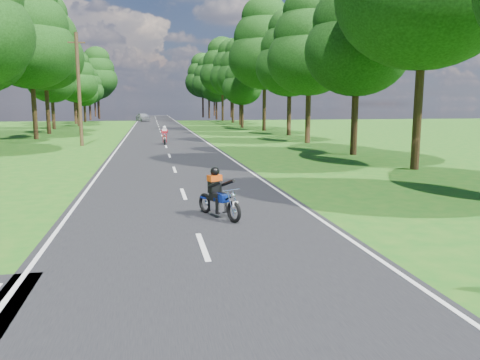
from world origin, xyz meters
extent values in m
plane|color=#185C15|center=(0.00, 0.00, 0.00)|extent=(160.00, 160.00, 0.00)
cube|color=black|center=(0.00, 50.00, 0.01)|extent=(7.00, 140.00, 0.02)
cube|color=silver|center=(0.00, 2.00, 0.02)|extent=(0.12, 2.00, 0.01)
cube|color=silver|center=(0.00, 8.00, 0.02)|extent=(0.12, 2.00, 0.01)
cube|color=silver|center=(0.00, 14.00, 0.02)|extent=(0.12, 2.00, 0.01)
cube|color=silver|center=(0.00, 20.00, 0.02)|extent=(0.12, 2.00, 0.01)
cube|color=silver|center=(0.00, 26.00, 0.02)|extent=(0.12, 2.00, 0.01)
cube|color=silver|center=(0.00, 32.00, 0.02)|extent=(0.12, 2.00, 0.01)
cube|color=silver|center=(0.00, 38.00, 0.02)|extent=(0.12, 2.00, 0.01)
cube|color=silver|center=(0.00, 44.00, 0.02)|extent=(0.12, 2.00, 0.01)
cube|color=silver|center=(0.00, 50.00, 0.02)|extent=(0.12, 2.00, 0.01)
cube|color=silver|center=(0.00, 56.00, 0.02)|extent=(0.12, 2.00, 0.01)
cube|color=silver|center=(0.00, 62.00, 0.02)|extent=(0.12, 2.00, 0.01)
cube|color=silver|center=(0.00, 68.00, 0.02)|extent=(0.12, 2.00, 0.01)
cube|color=silver|center=(0.00, 74.00, 0.02)|extent=(0.12, 2.00, 0.01)
cube|color=silver|center=(0.00, 80.00, 0.02)|extent=(0.12, 2.00, 0.01)
cube|color=silver|center=(0.00, 86.00, 0.02)|extent=(0.12, 2.00, 0.01)
cube|color=silver|center=(0.00, 92.00, 0.02)|extent=(0.12, 2.00, 0.01)
cube|color=silver|center=(0.00, 98.00, 0.02)|extent=(0.12, 2.00, 0.01)
cube|color=silver|center=(0.00, 104.00, 0.02)|extent=(0.12, 2.00, 0.01)
cube|color=silver|center=(0.00, 110.00, 0.02)|extent=(0.12, 2.00, 0.01)
cube|color=silver|center=(0.00, 116.00, 0.02)|extent=(0.12, 2.00, 0.01)
cube|color=silver|center=(-3.30, 50.00, 0.02)|extent=(0.10, 140.00, 0.01)
cube|color=silver|center=(3.30, 50.00, 0.02)|extent=(0.10, 140.00, 0.01)
cylinder|color=black|center=(-10.82, 35.60, 2.16)|extent=(0.40, 0.40, 4.32)
ellipsoid|color=black|center=(-10.82, 35.60, 7.47)|extent=(7.56, 7.56, 6.42)
ellipsoid|color=black|center=(-10.82, 35.60, 9.58)|extent=(6.48, 6.48, 5.51)
cylinder|color=black|center=(-11.26, 43.10, 2.20)|extent=(0.40, 0.40, 4.40)
ellipsoid|color=black|center=(-11.26, 43.10, 7.62)|extent=(7.71, 7.71, 6.55)
ellipsoid|color=black|center=(-11.26, 43.10, 9.77)|extent=(6.60, 6.60, 5.61)
ellipsoid|color=black|center=(-11.26, 43.10, 11.92)|extent=(4.95, 4.95, 4.21)
cylinder|color=black|center=(-12.61, 52.78, 1.60)|extent=(0.40, 0.40, 3.20)
ellipsoid|color=black|center=(-12.61, 52.78, 5.54)|extent=(5.60, 5.60, 4.76)
ellipsoid|color=black|center=(-12.61, 52.78, 7.10)|extent=(4.80, 4.80, 4.08)
ellipsoid|color=black|center=(-12.61, 52.78, 8.66)|extent=(3.60, 3.60, 3.06)
cylinder|color=black|center=(-10.75, 60.15, 1.61)|extent=(0.40, 0.40, 3.22)
ellipsoid|color=black|center=(-10.75, 60.15, 5.58)|extent=(5.64, 5.64, 4.79)
ellipsoid|color=black|center=(-10.75, 60.15, 7.15)|extent=(4.83, 4.83, 4.11)
ellipsoid|color=black|center=(-10.75, 60.15, 8.72)|extent=(3.62, 3.62, 3.08)
cylinder|color=black|center=(-12.29, 67.91, 1.80)|extent=(0.40, 0.40, 3.61)
ellipsoid|color=black|center=(-12.29, 67.91, 6.25)|extent=(6.31, 6.31, 5.37)
ellipsoid|color=black|center=(-12.29, 67.91, 8.01)|extent=(5.41, 5.41, 4.60)
ellipsoid|color=black|center=(-12.29, 67.91, 9.76)|extent=(4.06, 4.06, 3.45)
cylinder|color=black|center=(-11.94, 75.74, 1.33)|extent=(0.40, 0.40, 2.67)
ellipsoid|color=black|center=(-11.94, 75.74, 4.62)|extent=(4.67, 4.67, 3.97)
ellipsoid|color=black|center=(-11.94, 75.74, 5.92)|extent=(4.00, 4.00, 3.40)
ellipsoid|color=black|center=(-11.94, 75.74, 7.22)|extent=(3.00, 3.00, 2.55)
cylinder|color=black|center=(-12.18, 84.90, 1.54)|extent=(0.40, 0.40, 3.09)
ellipsoid|color=black|center=(-12.18, 84.90, 5.34)|extent=(5.40, 5.40, 4.59)
ellipsoid|color=black|center=(-12.18, 84.90, 6.85)|extent=(4.63, 4.63, 3.93)
ellipsoid|color=black|center=(-12.18, 84.90, 8.35)|extent=(3.47, 3.47, 2.95)
cylinder|color=black|center=(-11.23, 91.41, 2.24)|extent=(0.40, 0.40, 4.48)
ellipsoid|color=black|center=(-11.23, 91.41, 7.75)|extent=(7.84, 7.84, 6.66)
ellipsoid|color=black|center=(-11.23, 91.41, 9.94)|extent=(6.72, 6.72, 5.71)
ellipsoid|color=black|center=(-11.23, 91.41, 12.12)|extent=(5.04, 5.04, 4.28)
cylinder|color=black|center=(-12.28, 100.39, 2.05)|extent=(0.40, 0.40, 4.09)
ellipsoid|color=black|center=(-12.28, 100.39, 7.09)|extent=(7.16, 7.16, 6.09)
ellipsoid|color=black|center=(-12.28, 100.39, 9.08)|extent=(6.14, 6.14, 5.22)
ellipsoid|color=black|center=(-12.28, 100.39, 11.08)|extent=(4.61, 4.61, 3.92)
cylinder|color=black|center=(11.06, 12.20, 2.28)|extent=(0.40, 0.40, 4.56)
cylinder|color=black|center=(10.92, 18.69, 1.75)|extent=(0.40, 0.40, 3.49)
ellipsoid|color=black|center=(10.92, 18.69, 6.05)|extent=(6.12, 6.12, 5.20)
ellipsoid|color=black|center=(10.92, 18.69, 7.75)|extent=(5.24, 5.24, 4.46)
cylinder|color=black|center=(11.06, 27.58, 1.85)|extent=(0.40, 0.40, 3.69)
ellipsoid|color=black|center=(11.06, 27.58, 6.39)|extent=(6.46, 6.46, 5.49)
ellipsoid|color=black|center=(11.06, 27.58, 8.19)|extent=(5.54, 5.54, 4.71)
ellipsoid|color=black|center=(11.06, 27.58, 9.99)|extent=(4.15, 4.15, 3.53)
cylinder|color=black|center=(12.17, 36.42, 1.87)|extent=(0.40, 0.40, 3.74)
ellipsoid|color=black|center=(12.17, 36.42, 6.48)|extent=(6.55, 6.55, 5.57)
ellipsoid|color=black|center=(12.17, 36.42, 8.31)|extent=(5.62, 5.62, 4.77)
ellipsoid|color=black|center=(12.17, 36.42, 10.13)|extent=(4.21, 4.21, 3.58)
cylinder|color=black|center=(11.72, 44.72, 2.32)|extent=(0.40, 0.40, 4.64)
ellipsoid|color=black|center=(11.72, 44.72, 8.04)|extent=(8.12, 8.12, 6.91)
ellipsoid|color=black|center=(11.72, 44.72, 10.30)|extent=(6.96, 6.96, 5.92)
ellipsoid|color=black|center=(11.72, 44.72, 12.56)|extent=(5.22, 5.22, 4.44)
cylinder|color=black|center=(10.55, 51.92, 1.45)|extent=(0.40, 0.40, 2.91)
ellipsoid|color=black|center=(10.55, 51.92, 5.03)|extent=(5.09, 5.09, 4.33)
ellipsoid|color=black|center=(10.55, 51.92, 6.45)|extent=(4.36, 4.36, 3.71)
ellipsoid|color=black|center=(10.55, 51.92, 7.87)|extent=(3.27, 3.27, 2.78)
cylinder|color=black|center=(11.77, 59.40, 1.94)|extent=(0.40, 0.40, 3.88)
ellipsoid|color=black|center=(11.77, 59.40, 6.71)|extent=(6.78, 6.78, 5.77)
ellipsoid|color=black|center=(11.77, 59.40, 8.60)|extent=(5.81, 5.81, 4.94)
ellipsoid|color=black|center=(11.77, 59.40, 10.49)|extent=(4.36, 4.36, 3.71)
cylinder|color=black|center=(12.10, 67.87, 2.09)|extent=(0.40, 0.40, 4.18)
ellipsoid|color=black|center=(12.10, 67.87, 7.23)|extent=(7.31, 7.31, 6.21)
ellipsoid|color=black|center=(12.10, 67.87, 9.27)|extent=(6.27, 6.27, 5.33)
ellipsoid|color=black|center=(12.10, 67.87, 11.31)|extent=(4.70, 4.70, 4.00)
cylinder|color=black|center=(11.80, 76.83, 2.32)|extent=(0.40, 0.40, 4.63)
ellipsoid|color=black|center=(11.80, 76.83, 8.02)|extent=(8.11, 8.11, 6.89)
ellipsoid|color=black|center=(11.80, 76.83, 10.28)|extent=(6.95, 6.95, 5.91)
ellipsoid|color=black|center=(11.80, 76.83, 12.54)|extent=(5.21, 5.21, 4.43)
cylinder|color=black|center=(11.69, 84.12, 1.68)|extent=(0.40, 0.40, 3.36)
ellipsoid|color=black|center=(11.69, 84.12, 5.82)|extent=(5.88, 5.88, 5.00)
ellipsoid|color=black|center=(11.69, 84.12, 7.46)|extent=(5.04, 5.04, 4.29)
ellipsoid|color=black|center=(11.69, 84.12, 9.10)|extent=(3.78, 3.78, 3.21)
cylinder|color=black|center=(11.14, 91.34, 2.04)|extent=(0.40, 0.40, 4.09)
ellipsoid|color=black|center=(11.14, 91.34, 7.07)|extent=(7.15, 7.15, 6.08)
ellipsoid|color=black|center=(11.14, 91.34, 9.07)|extent=(6.13, 6.13, 5.21)
ellipsoid|color=black|center=(11.14, 91.34, 11.06)|extent=(4.60, 4.60, 3.91)
cylinder|color=black|center=(10.68, 99.10, 2.24)|extent=(0.40, 0.40, 4.48)
ellipsoid|color=black|center=(10.68, 99.10, 7.76)|extent=(7.84, 7.84, 6.66)
ellipsoid|color=black|center=(10.68, 99.10, 9.94)|extent=(6.72, 6.72, 5.71)
ellipsoid|color=black|center=(10.68, 99.10, 12.13)|extent=(5.04, 5.04, 4.28)
cylinder|color=black|center=(-14.00, 110.00, 1.92)|extent=(0.40, 0.40, 3.84)
ellipsoid|color=black|center=(-14.00, 110.00, 6.65)|extent=(6.72, 6.72, 5.71)
ellipsoid|color=black|center=(-14.00, 110.00, 8.52)|extent=(5.76, 5.76, 4.90)
ellipsoid|color=black|center=(-14.00, 110.00, 10.39)|extent=(4.32, 4.32, 3.67)
cylinder|color=black|center=(15.00, 112.00, 2.08)|extent=(0.40, 0.40, 4.16)
ellipsoid|color=black|center=(15.00, 112.00, 7.20)|extent=(7.28, 7.28, 6.19)
ellipsoid|color=black|center=(15.00, 112.00, 9.23)|extent=(6.24, 6.24, 5.30)
ellipsoid|color=black|center=(15.00, 112.00, 11.26)|extent=(4.68, 4.68, 3.98)
cylinder|color=black|center=(-16.00, 95.00, 1.76)|extent=(0.40, 0.40, 3.52)
ellipsoid|color=black|center=(-16.00, 95.00, 6.09)|extent=(6.16, 6.16, 5.24)
ellipsoid|color=black|center=(-16.00, 95.00, 7.81)|extent=(5.28, 5.28, 4.49)
ellipsoid|color=black|center=(-16.00, 95.00, 9.53)|extent=(3.96, 3.96, 3.37)
cylinder|color=black|center=(17.00, 98.00, 2.24)|extent=(0.40, 0.40, 4.48)
ellipsoid|color=black|center=(17.00, 98.00, 7.76)|extent=(7.84, 7.84, 6.66)
ellipsoid|color=black|center=(17.00, 98.00, 9.94)|extent=(6.72, 6.72, 5.71)
ellipsoid|color=black|center=(17.00, 98.00, 12.12)|extent=(5.04, 5.04, 4.28)
cylinder|color=#382616|center=(-6.00, 28.00, 4.00)|extent=(0.26, 0.26, 8.00)
cube|color=#382616|center=(-6.00, 28.00, 7.30)|extent=(1.20, 0.10, 0.10)
imported|color=#AEB2B6|center=(-2.34, 76.95, 0.76)|extent=(2.89, 4.67, 1.48)
camera|label=1|loc=(-1.01, -7.59, 3.02)|focal=35.00mm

